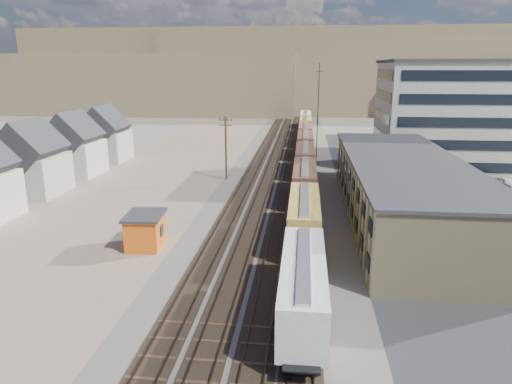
# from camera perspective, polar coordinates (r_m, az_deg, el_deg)

# --- Properties ---
(ground) EXTENTS (300.00, 300.00, 0.00)m
(ground) POSITION_cam_1_polar(r_m,az_deg,el_deg) (32.49, -1.26, -16.62)
(ground) COLOR #6B6356
(ground) RESTS_ON ground
(ballast_bed) EXTENTS (18.00, 200.00, 0.06)m
(ballast_bed) POSITION_cam_1_polar(r_m,az_deg,el_deg) (79.31, 3.34, 2.79)
(ballast_bed) COLOR #4C4742
(ballast_bed) RESTS_ON ground
(dirt_yard) EXTENTS (24.00, 180.00, 0.03)m
(dirt_yard) POSITION_cam_1_polar(r_m,az_deg,el_deg) (73.40, -12.86, 1.39)
(dirt_yard) COLOR #806B58
(dirt_yard) RESTS_ON ground
(asphalt_lot) EXTENTS (26.00, 120.00, 0.04)m
(asphalt_lot) POSITION_cam_1_polar(r_m,az_deg,el_deg) (67.23, 21.74, -0.60)
(asphalt_lot) COLOR #232326
(asphalt_lot) RESTS_ON ground
(rail_tracks) EXTENTS (11.40, 200.00, 0.24)m
(rail_tracks) POSITION_cam_1_polar(r_m,az_deg,el_deg) (79.31, 2.94, 2.85)
(rail_tracks) COLOR black
(rail_tracks) RESTS_ON ground
(freight_train) EXTENTS (3.00, 119.74, 4.46)m
(freight_train) POSITION_cam_1_polar(r_m,az_deg,el_deg) (83.02, 6.15, 5.23)
(freight_train) COLOR black
(freight_train) RESTS_ON ground
(warehouse) EXTENTS (12.40, 40.40, 7.25)m
(warehouse) POSITION_cam_1_polar(r_m,az_deg,el_deg) (55.25, 17.77, 0.38)
(warehouse) COLOR tan
(warehouse) RESTS_ON ground
(office_tower) EXTENTS (22.60, 18.60, 18.45)m
(office_tower) POSITION_cam_1_polar(r_m,az_deg,el_deg) (86.19, 22.75, 8.86)
(office_tower) COLOR #9E998E
(office_tower) RESTS_ON ground
(utility_pole_north) EXTENTS (2.20, 0.32, 10.00)m
(utility_pole_north) POSITION_cam_1_polar(r_m,az_deg,el_deg) (71.39, -3.78, 5.69)
(utility_pole_north) COLOR #382619
(utility_pole_north) RESTS_ON ground
(radio_mast) EXTENTS (1.20, 0.16, 18.00)m
(radio_mast) POSITION_cam_1_polar(r_m,az_deg,el_deg) (87.75, 7.74, 9.90)
(radio_mast) COLOR black
(radio_mast) RESTS_ON ground
(townhouse_row) EXTENTS (8.15, 68.16, 10.47)m
(townhouse_row) POSITION_cam_1_polar(r_m,az_deg,el_deg) (65.72, -29.00, 2.09)
(townhouse_row) COLOR #B7B2A8
(townhouse_row) RESTS_ON ground
(hills_north) EXTENTS (265.00, 80.00, 32.00)m
(hills_north) POSITION_cam_1_polar(r_m,az_deg,el_deg) (195.32, 5.24, 14.34)
(hills_north) COLOR brown
(hills_north) RESTS_ON ground
(maintenance_shed) EXTENTS (3.93, 4.89, 3.39)m
(maintenance_shed) POSITION_cam_1_polar(r_m,az_deg,el_deg) (46.30, -13.66, -4.64)
(maintenance_shed) COLOR #DD5D14
(maintenance_shed) RESTS_ON ground
(parked_car_blue) EXTENTS (5.27, 5.25, 1.41)m
(parked_car_blue) POSITION_cam_1_polar(r_m,az_deg,el_deg) (89.67, 21.49, 3.65)
(parked_car_blue) COLOR navy
(parked_car_blue) RESTS_ON ground
(parked_car_far) EXTENTS (3.08, 4.75, 1.50)m
(parked_car_far) POSITION_cam_1_polar(r_m,az_deg,el_deg) (76.90, 28.76, 1.05)
(parked_car_far) COLOR silver
(parked_car_far) RESTS_ON ground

